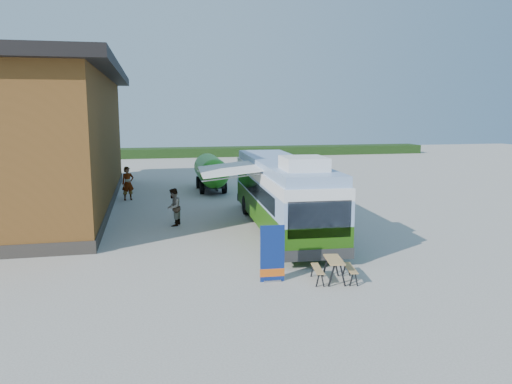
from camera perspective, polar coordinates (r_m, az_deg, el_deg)
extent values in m
plane|color=#BCB7AD|center=(19.87, 1.18, -5.95)|extent=(100.00, 100.00, 0.00)
cube|color=brown|center=(29.33, -24.17, 5.14)|extent=(8.00, 20.00, 7.00)
cube|color=black|center=(29.35, -24.67, 12.45)|extent=(9.60, 21.20, 0.50)
cube|color=#332D28|center=(29.71, -23.75, -1.12)|extent=(8.10, 20.10, 0.50)
cube|color=#264419|center=(58.19, 0.23, 4.70)|extent=(40.00, 3.00, 1.00)
cube|color=#2F6410|center=(22.17, 2.93, -2.04)|extent=(2.91, 11.65, 1.06)
cube|color=#8AA9D8|center=(22.00, 2.95, 0.42)|extent=(2.91, 11.65, 0.87)
cube|color=black|center=(22.25, -0.32, 0.53)|extent=(0.46, 9.62, 0.67)
cube|color=black|center=(22.75, 5.62, 0.68)|extent=(0.46, 9.62, 0.67)
cube|color=white|center=(21.91, 2.97, 2.10)|extent=(2.91, 11.65, 0.43)
cube|color=#8AA9D8|center=(21.86, 2.97, 3.16)|extent=(2.76, 11.45, 0.39)
cube|color=white|center=(18.28, 5.48, 3.28)|extent=(1.62, 1.80, 0.48)
cube|color=black|center=(16.56, 7.27, -3.14)|extent=(2.17, 0.16, 1.25)
cube|color=#2D2D2D|center=(16.91, 7.14, -7.09)|extent=(2.46, 0.31, 0.39)
cube|color=#2D2D2D|center=(27.74, 0.37, -0.52)|extent=(2.46, 0.31, 0.39)
cylinder|color=black|center=(18.37, 2.22, -5.68)|extent=(0.33, 0.97, 0.96)
cylinder|color=black|center=(18.92, 8.68, -5.33)|extent=(0.33, 0.97, 0.96)
cylinder|color=black|center=(25.31, -1.13, -1.49)|extent=(0.33, 0.97, 0.96)
cylinder|color=black|center=(25.71, 3.65, -1.33)|extent=(0.33, 0.97, 0.96)
cube|color=white|center=(21.81, -3.12, 2.29)|extent=(2.68, 4.13, 0.31)
cube|color=#A5A8AD|center=(21.96, 0.14, 2.83)|extent=(0.34, 4.32, 0.15)
cylinder|color=#A5A8AD|center=(20.14, -2.56, 1.41)|extent=(2.60, 0.16, 0.32)
cylinder|color=#A5A8AD|center=(23.51, -3.59, 2.55)|extent=(2.60, 0.16, 0.32)
cube|color=navy|center=(15.42, 1.88, -7.05)|extent=(0.76, 0.06, 1.79)
cube|color=#D15813|center=(15.60, 1.87, -9.19)|extent=(0.78, 0.07, 0.25)
cube|color=#A5A8AD|center=(15.69, 1.86, -10.09)|extent=(0.54, 0.20, 0.05)
cylinder|color=#A5A8AD|center=(15.44, 1.86, -7.03)|extent=(0.03, 0.03, 1.79)
cube|color=#A98750|center=(15.67, 8.92, -7.64)|extent=(0.63, 1.18, 0.04)
cube|color=#A98750|center=(15.66, 7.04, -8.68)|extent=(0.40, 1.14, 0.03)
cube|color=#A98750|center=(15.87, 10.72, -8.53)|extent=(0.40, 1.14, 0.03)
cube|color=black|center=(15.31, 8.64, -9.43)|extent=(0.05, 0.05, 0.69)
cube|color=black|center=(15.38, 9.88, -9.38)|extent=(0.05, 0.05, 0.69)
cube|color=black|center=(16.18, 7.95, -8.38)|extent=(0.05, 0.05, 0.69)
cube|color=black|center=(16.24, 9.12, -8.33)|extent=(0.05, 0.05, 0.69)
imported|color=#999999|center=(30.15, -14.44, 0.96)|extent=(0.84, 0.69, 1.98)
imported|color=#999999|center=(23.05, -9.42, -1.72)|extent=(0.91, 1.02, 1.73)
cylinder|color=#28991B|center=(32.70, -5.20, 2.52)|extent=(1.85, 4.07, 1.83)
sphere|color=#28991B|center=(30.70, -4.76, 2.08)|extent=(1.83, 1.83, 1.83)
sphere|color=#28991B|center=(34.70, -5.58, 2.91)|extent=(1.83, 1.83, 1.83)
cube|color=black|center=(32.80, -5.18, 1.12)|extent=(1.25, 4.27, 0.20)
cube|color=black|center=(30.22, -4.60, 0.32)|extent=(0.13, 1.22, 0.10)
cylinder|color=black|center=(31.56, -6.20, 0.49)|extent=(0.26, 0.81, 0.81)
cylinder|color=black|center=(31.72, -3.64, 0.58)|extent=(0.26, 0.81, 0.81)
cylinder|color=black|center=(33.95, -6.60, 1.11)|extent=(0.26, 0.81, 0.81)
cylinder|color=black|center=(34.11, -4.22, 1.19)|extent=(0.26, 0.81, 0.81)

